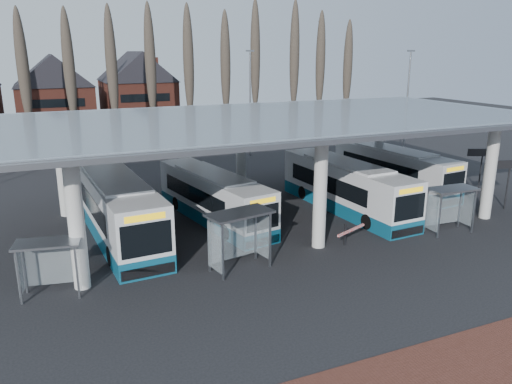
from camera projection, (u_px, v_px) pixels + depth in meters
name	position (u px, v px, depth m)	size (l,w,h in m)	color
ground	(344.00, 264.00, 24.47)	(140.00, 140.00, 0.00)	black
station_canopy	(275.00, 127.00, 29.98)	(32.00, 16.00, 6.34)	silver
poplar_row	(170.00, 64.00, 51.19)	(45.10, 1.10, 14.50)	#473D33
townhouse_row	(8.00, 90.00, 55.61)	(36.80, 10.30, 12.25)	brown
lamp_post_b	(250.00, 102.00, 48.26)	(0.80, 0.16, 10.17)	slate
lamp_post_c	(407.00, 102.00, 48.35)	(0.80, 0.16, 10.17)	slate
bus_0	(117.00, 208.00, 27.82)	(3.44, 12.64, 3.47)	silver
bus_1	(213.00, 197.00, 30.57)	(4.11, 11.06, 3.01)	silver
bus_2	(345.00, 187.00, 32.51)	(3.15, 11.69, 3.21)	silver
bus_3	(393.00, 169.00, 37.67)	(3.48, 11.27, 3.08)	silver
shelter_0	(49.00, 256.00, 20.94)	(2.84, 1.79, 2.45)	gray
shelter_1	(238.00, 227.00, 23.44)	(3.32, 2.11, 2.86)	gray
shelter_2	(449.00, 200.00, 28.42)	(2.89, 1.56, 2.62)	gray
info_sign_0	(510.00, 168.00, 32.28)	(2.19, 0.62, 3.31)	black
info_sign_1	(482.00, 156.00, 36.34)	(2.03, 1.00, 3.24)	black
barrier	(350.00, 231.00, 26.22)	(2.26, 1.12, 1.21)	black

